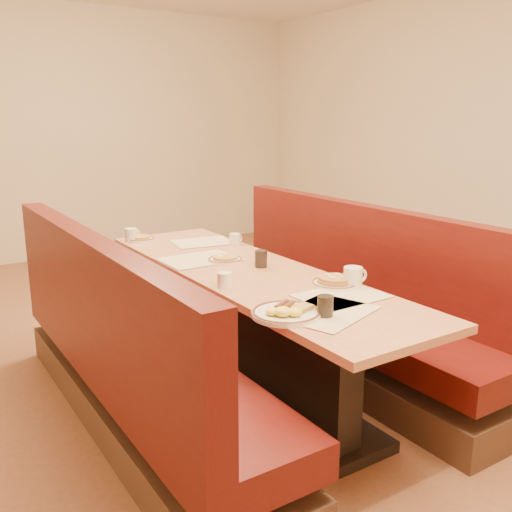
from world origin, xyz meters
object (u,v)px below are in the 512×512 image
pancake_plate (334,282)px  coffee_mug_a (354,277)px  soda_tumbler_near (325,307)px  soda_tumbler_mid (261,259)px  coffee_mug_b (225,280)px  eggs_plate (286,312)px  coffee_mug_c (235,239)px  diner_table (250,333)px  booth_left (130,364)px  coffee_mug_d (132,235)px  booth_right (345,312)px

pancake_plate → coffee_mug_a: bearing=-45.8°
soda_tumbler_near → soda_tumbler_mid: (0.23, 0.86, 0.00)m
coffee_mug_a → coffee_mug_b: 0.66m
eggs_plate → coffee_mug_c: size_ratio=2.95×
eggs_plate → soda_tumbler_mid: (0.37, 0.76, 0.03)m
diner_table → booth_left: (-0.73, 0.00, -0.01)m
eggs_plate → soda_tumbler_mid: size_ratio=3.08×
coffee_mug_d → soda_tumbler_near: soda_tumbler_near is taller
eggs_plate → coffee_mug_c: bearing=68.0°
pancake_plate → eggs_plate: bearing=-153.2°
coffee_mug_a → coffee_mug_b: (-0.56, 0.35, -0.01)m
booth_left → soda_tumbler_near: size_ratio=25.82×
booth_right → eggs_plate: (-1.00, -0.73, 0.41)m
coffee_mug_b → pancake_plate: bearing=-49.4°
booth_right → coffee_mug_d: (-1.01, 1.10, 0.44)m
coffee_mug_b → coffee_mug_c: size_ratio=1.00×
coffee_mug_b → coffee_mug_c: bearing=35.8°
soda_tumbler_mid → soda_tumbler_near: bearing=-105.0°
pancake_plate → soda_tumbler_near: 0.49m
pancake_plate → coffee_mug_b: (-0.49, 0.28, 0.02)m
booth_left → soda_tumbler_mid: bearing=2.2°
coffee_mug_a → soda_tumbler_near: 0.50m
soda_tumbler_near → diner_table: bearing=81.0°
soda_tumbler_mid → coffee_mug_b: bearing=-147.9°
booth_right → pancake_plate: (-0.52, -0.48, 0.41)m
coffee_mug_d → booth_left: bearing=-131.1°
coffee_mug_b → soda_tumbler_mid: size_ratio=1.04×
coffee_mug_a → coffee_mug_b: bearing=153.7°
pancake_plate → eggs_plate: (-0.49, -0.25, -0.00)m
coffee_mug_d → soda_tumbler_mid: bearing=-89.2°
coffee_mug_d → coffee_mug_a: bearing=-89.8°
coffee_mug_a → coffee_mug_d: 1.74m
soda_tumbler_mid → coffee_mug_d: bearing=109.4°
coffee_mug_a → soda_tumbler_mid: coffee_mug_a is taller
diner_table → booth_left: booth_left is taller
booth_right → coffee_mug_a: 0.84m
coffee_mug_a → soda_tumbler_mid: 0.61m
coffee_mug_a → soda_tumbler_near: size_ratio=1.41×
coffee_mug_c → soda_tumbler_near: 1.49m
booth_right → eggs_plate: booth_right is taller
coffee_mug_b → coffee_mug_a: bearing=-51.8°
eggs_plate → soda_tumbler_near: bearing=-35.1°
pancake_plate → coffee_mug_a: size_ratio=1.74×
eggs_plate → soda_tumbler_near: 0.17m
coffee_mug_b → coffee_mug_c: coffee_mug_b is taller
coffee_mug_b → coffee_mug_c: (0.55, 0.82, -0.00)m
pancake_plate → booth_left: bearing=153.1°
booth_left → coffee_mug_a: bearing=-28.4°
coffee_mug_d → soda_tumbler_mid: 1.13m
pancake_plate → coffee_mug_c: size_ratio=2.31×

